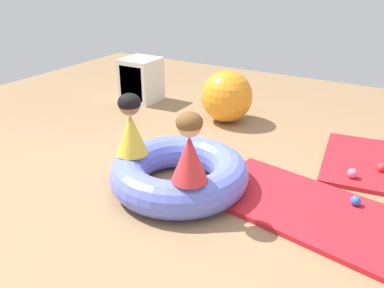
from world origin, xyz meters
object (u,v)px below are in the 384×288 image
(child_in_red, at_px, (189,148))
(exercise_ball_large, at_px, (227,97))
(child_in_yellow, at_px, (131,125))
(storage_cube, at_px, (140,80))
(inflatable_cushion, at_px, (179,173))
(play_ball_pink, at_px, (352,173))
(play_ball_red, at_px, (381,168))
(play_ball_blue, at_px, (356,201))

(child_in_red, distance_m, exercise_ball_large, 1.98)
(exercise_ball_large, bearing_deg, child_in_red, -71.44)
(child_in_yellow, bearing_deg, storage_cube, -172.37)
(exercise_ball_large, bearing_deg, storage_cube, 176.04)
(inflatable_cushion, height_order, child_in_yellow, child_in_yellow)
(play_ball_pink, bearing_deg, child_in_red, -129.69)
(exercise_ball_large, height_order, storage_cube, exercise_ball_large)
(inflatable_cushion, bearing_deg, play_ball_red, 38.05)
(child_in_red, xyz_separation_m, play_ball_pink, (0.92, 1.11, -0.45))
(inflatable_cushion, relative_size, storage_cube, 1.99)
(play_ball_blue, height_order, storage_cube, storage_cube)
(play_ball_blue, xyz_separation_m, storage_cube, (-2.95, 1.27, 0.20))
(child_in_red, xyz_separation_m, play_ball_blue, (1.03, 0.68, -0.46))
(inflatable_cushion, bearing_deg, play_ball_blue, 17.45)
(inflatable_cushion, relative_size, play_ball_red, 15.62)
(play_ball_blue, relative_size, exercise_ball_large, 0.13)
(play_ball_red, bearing_deg, exercise_ball_large, 163.62)
(storage_cube, bearing_deg, inflatable_cushion, -45.25)
(storage_cube, bearing_deg, child_in_yellow, -54.24)
(play_ball_red, relative_size, exercise_ball_large, 0.12)
(play_ball_red, height_order, play_ball_pink, play_ball_pink)
(child_in_yellow, relative_size, exercise_ball_large, 0.85)
(play_ball_red, relative_size, play_ball_blue, 0.96)
(play_ball_red, bearing_deg, play_ball_blue, -97.19)
(inflatable_cushion, height_order, storage_cube, storage_cube)
(inflatable_cushion, distance_m, child_in_red, 0.55)
(exercise_ball_large, bearing_deg, play_ball_pink, -26.05)
(child_in_yellow, xyz_separation_m, play_ball_pink, (1.54, 0.96, -0.45))
(inflatable_cushion, relative_size, play_ball_blue, 14.95)
(child_in_yellow, bearing_deg, play_ball_pink, 93.86)
(play_ball_pink, bearing_deg, inflatable_cushion, -144.93)
(play_ball_red, distance_m, play_ball_blue, 0.68)
(storage_cube, bearing_deg, child_in_red, -45.44)
(play_ball_blue, bearing_deg, child_in_red, -146.35)
(play_ball_pink, relative_size, exercise_ball_large, 0.14)
(child_in_yellow, height_order, storage_cube, child_in_yellow)
(play_ball_blue, distance_m, exercise_ball_large, 2.04)
(inflatable_cushion, distance_m, exercise_ball_large, 1.63)
(child_in_red, bearing_deg, play_ball_pink, -69.62)
(child_in_yellow, distance_m, play_ball_red, 2.16)
(child_in_red, height_order, play_ball_red, child_in_red)
(play_ball_pink, xyz_separation_m, play_ball_blue, (0.11, -0.43, -0.00))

